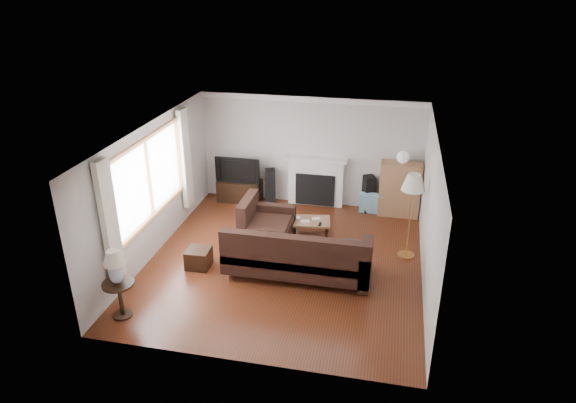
% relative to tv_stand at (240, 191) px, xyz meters
% --- Properties ---
extents(room, '(5.10, 5.60, 2.54)m').
position_rel_tv_stand_xyz_m(room, '(1.62, -2.49, 1.00)').
color(room, '#552513').
rests_on(room, ground).
extents(window, '(0.12, 2.74, 1.54)m').
position_rel_tv_stand_xyz_m(window, '(-0.83, -2.69, 1.30)').
color(window, brown).
rests_on(window, room).
extents(curtain_near, '(0.10, 0.35, 2.10)m').
position_rel_tv_stand_xyz_m(curtain_near, '(-0.78, -4.21, 1.15)').
color(curtain_near, white).
rests_on(curtain_near, room).
extents(curtain_far, '(0.10, 0.35, 2.10)m').
position_rel_tv_stand_xyz_m(curtain_far, '(-0.78, -1.17, 1.15)').
color(curtain_far, white).
rests_on(curtain_far, room).
extents(fireplace, '(1.40, 0.26, 1.15)m').
position_rel_tv_stand_xyz_m(fireplace, '(1.77, 0.15, 0.32)').
color(fireplace, white).
rests_on(fireplace, room).
extents(tv_stand, '(1.01, 0.45, 0.51)m').
position_rel_tv_stand_xyz_m(tv_stand, '(0.00, 0.00, 0.00)').
color(tv_stand, black).
rests_on(tv_stand, ground).
extents(television, '(1.04, 0.14, 0.60)m').
position_rel_tv_stand_xyz_m(television, '(0.00, 0.00, 0.55)').
color(television, black).
rests_on(television, tv_stand).
extents(speaker_left, '(0.29, 0.32, 0.81)m').
position_rel_tv_stand_xyz_m(speaker_left, '(0.72, 0.06, 0.15)').
color(speaker_left, black).
rests_on(speaker_left, ground).
extents(speaker_right, '(0.32, 0.35, 0.84)m').
position_rel_tv_stand_xyz_m(speaker_right, '(2.98, 0.05, 0.17)').
color(speaker_right, black).
rests_on(speaker_right, ground).
extents(bookshelf, '(0.88, 0.42, 1.21)m').
position_rel_tv_stand_xyz_m(bookshelf, '(3.65, 0.02, 0.35)').
color(bookshelf, '#9C6D48').
rests_on(bookshelf, ground).
extents(globe_lamp, '(0.26, 0.26, 0.26)m').
position_rel_tv_stand_xyz_m(globe_lamp, '(3.65, 0.02, 1.09)').
color(globe_lamp, white).
rests_on(globe_lamp, bookshelf).
extents(sectional_sofa, '(2.79, 2.04, 0.90)m').
position_rel_tv_stand_xyz_m(sectional_sofa, '(1.95, -2.88, 0.20)').
color(sectional_sofa, black).
rests_on(sectional_sofa, ground).
extents(coffee_table, '(1.05, 0.67, 0.38)m').
position_rel_tv_stand_xyz_m(coffee_table, '(1.83, -1.46, -0.06)').
color(coffee_table, brown).
rests_on(coffee_table, ground).
extents(footstool, '(0.43, 0.43, 0.35)m').
position_rel_tv_stand_xyz_m(footstool, '(0.12, -2.99, -0.08)').
color(footstool, black).
rests_on(footstool, ground).
extents(floor_lamp, '(0.48, 0.48, 1.67)m').
position_rel_tv_stand_xyz_m(floor_lamp, '(3.84, -1.80, 0.58)').
color(floor_lamp, '#BB7C41').
rests_on(floor_lamp, ground).
extents(side_table, '(0.49, 0.49, 0.61)m').
position_rel_tv_stand_xyz_m(side_table, '(-0.53, -4.63, 0.05)').
color(side_table, black).
rests_on(side_table, ground).
extents(table_lamp, '(0.34, 0.34, 0.55)m').
position_rel_tv_stand_xyz_m(table_lamp, '(-0.53, -4.63, 0.64)').
color(table_lamp, silver).
rests_on(table_lamp, side_table).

